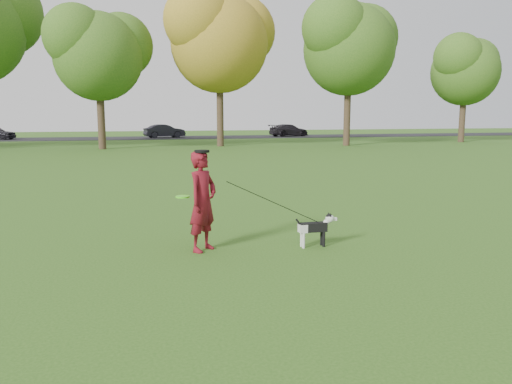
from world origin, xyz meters
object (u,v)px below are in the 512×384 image
object	(u,v)px
dog	(316,226)
car_mid	(164,131)
car_right	(289,130)
man	(203,201)

from	to	relation	value
dog	car_mid	xyz separation A→B (m)	(0.02, 40.72, 0.29)
dog	car_right	xyz separation A→B (m)	(12.49, 40.72, 0.27)
man	car_mid	bearing A→B (deg)	40.97
man	car_right	size ratio (longest dim) A/B	0.40
car_right	dog	bearing A→B (deg)	146.22
dog	car_right	size ratio (longest dim) A/B	0.19
man	car_right	distance (m)	42.99
car_mid	man	bearing A→B (deg)	162.95
man	car_mid	xyz separation A→B (m)	(1.95, 40.50, -0.19)
dog	car_mid	distance (m)	40.72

